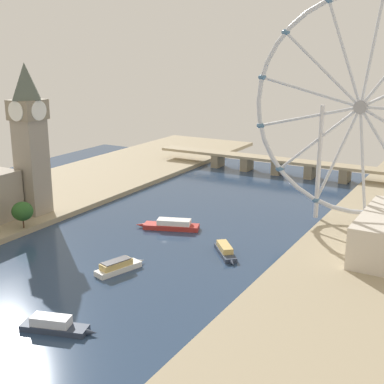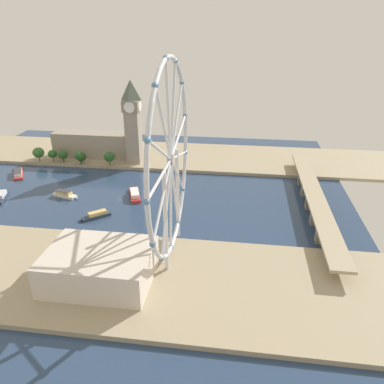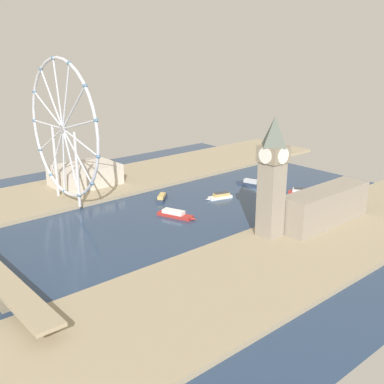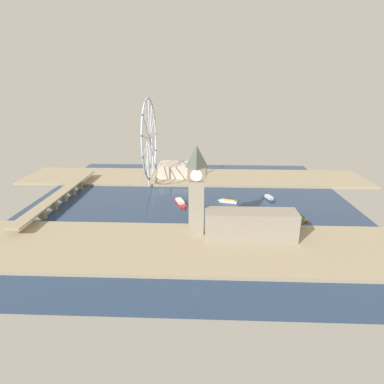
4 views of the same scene
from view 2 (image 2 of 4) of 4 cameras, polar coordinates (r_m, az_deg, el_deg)
name	(u,v)px [view 2 (image 2 of 4)]	position (r m, az deg, el deg)	size (l,w,h in m)	color
ground_plane	(119,197)	(325.33, -10.98, -0.77)	(387.34, 387.34, 0.00)	navy
riverbank_left	(150,155)	(421.48, -6.44, 5.63)	(90.00, 520.00, 3.00)	tan
riverbank_right	(61,272)	(238.43, -19.22, -11.45)	(90.00, 520.00, 3.00)	tan
clock_tower	(133,121)	(385.62, -9.01, 10.63)	(17.27, 17.27, 82.99)	gray
parliament_block	(93,144)	(419.60, -14.83, 6.99)	(22.00, 82.37, 26.29)	gray
tree_row_embankment	(70,155)	(406.55, -18.00, 5.36)	(13.68, 88.77, 14.49)	#513823
ferris_wheel	(171,160)	(214.80, -3.24, 4.81)	(114.28, 3.20, 118.12)	silver
riverside_hall	(99,266)	(218.59, -13.87, -10.81)	(43.16, 58.00, 18.60)	beige
river_bridge	(314,199)	(311.20, 18.09, -1.05)	(199.34, 14.53, 11.90)	tan
tour_boat_0	(96,215)	(294.94, -14.34, -3.43)	(19.63, 21.84, 4.76)	#2D384C
tour_boat_1	(1,197)	(353.44, -26.98, -0.64)	(27.48, 13.29, 5.34)	#2D384C
tour_boat_2	(18,173)	(402.83, -24.86, 2.65)	(34.26, 23.01, 4.96)	#B22D28
tour_boat_3	(65,194)	(336.72, -18.72, -0.36)	(11.97, 25.15, 5.36)	white
tour_boat_4	(135,194)	(323.78, -8.69, -0.28)	(33.96, 17.50, 5.42)	#B22D28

